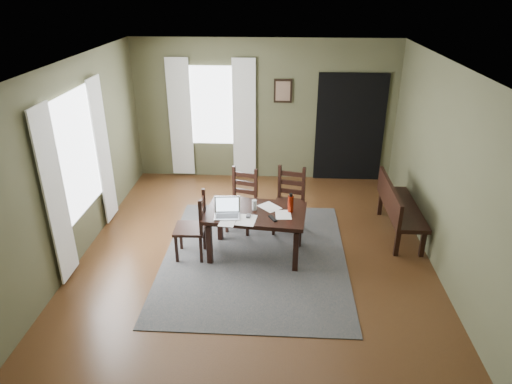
# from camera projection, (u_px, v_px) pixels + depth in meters

# --- Properties ---
(ground) EXTENTS (5.00, 6.00, 0.01)m
(ground) POSITION_uv_depth(u_px,v_px,m) (255.00, 257.00, 6.58)
(ground) COLOR #492C16
(room_shell) EXTENTS (5.02, 6.02, 2.71)m
(room_shell) POSITION_uv_depth(u_px,v_px,m) (255.00, 138.00, 5.82)
(room_shell) COLOR #4D4E33
(room_shell) RESTS_ON ground
(rug) EXTENTS (2.60, 3.20, 0.01)m
(rug) POSITION_uv_depth(u_px,v_px,m) (255.00, 257.00, 6.58)
(rug) COLOR #3B3B3B
(rug) RESTS_ON ground
(dining_table) EXTENTS (1.46, 0.96, 0.69)m
(dining_table) POSITION_uv_depth(u_px,v_px,m) (256.00, 217.00, 6.39)
(dining_table) COLOR black
(dining_table) RESTS_ON rug
(chair_end) EXTENTS (0.44, 0.44, 0.97)m
(chair_end) POSITION_uv_depth(u_px,v_px,m) (193.00, 227.00, 6.41)
(chair_end) COLOR black
(chair_end) RESTS_ON rug
(chair_back_left) EXTENTS (0.53, 0.53, 0.98)m
(chair_back_left) POSITION_uv_depth(u_px,v_px,m) (242.00, 201.00, 7.17)
(chair_back_left) COLOR black
(chair_back_left) RESTS_ON rug
(chair_back_right) EXTENTS (0.53, 0.54, 1.02)m
(chair_back_right) POSITION_uv_depth(u_px,v_px,m) (289.00, 201.00, 7.10)
(chair_back_right) COLOR black
(chair_back_right) RESTS_ON rug
(bench) EXTENTS (0.48, 1.49, 0.84)m
(bench) POSITION_uv_depth(u_px,v_px,m) (397.00, 205.00, 6.99)
(bench) COLOR black
(bench) RESTS_ON ground
(laptop) EXTENTS (0.37, 0.31, 0.24)m
(laptop) POSITION_uv_depth(u_px,v_px,m) (227.00, 211.00, 6.24)
(laptop) COLOR #B7B7BC
(laptop) RESTS_ON dining_table
(computer_mouse) EXTENTS (0.06, 0.10, 0.03)m
(computer_mouse) POSITION_uv_depth(u_px,v_px,m) (248.00, 216.00, 6.20)
(computer_mouse) COLOR #3F3F42
(computer_mouse) RESTS_ON dining_table
(tv_remote) EXTENTS (0.13, 0.18, 0.02)m
(tv_remote) POSITION_uv_depth(u_px,v_px,m) (273.00, 218.00, 6.15)
(tv_remote) COLOR black
(tv_remote) RESTS_ON dining_table
(drinking_glass) EXTENTS (0.08, 0.08, 0.15)m
(drinking_glass) POSITION_uv_depth(u_px,v_px,m) (254.00, 205.00, 6.37)
(drinking_glass) COLOR silver
(drinking_glass) RESTS_ON dining_table
(water_bottle) EXTENTS (0.08, 0.08, 0.28)m
(water_bottle) POSITION_uv_depth(u_px,v_px,m) (291.00, 203.00, 6.30)
(water_bottle) COLOR #A1210C
(water_bottle) RESTS_ON dining_table
(paper_a) EXTENTS (0.24, 0.29, 0.00)m
(paper_a) POSITION_uv_depth(u_px,v_px,m) (228.00, 222.00, 6.08)
(paper_a) COLOR white
(paper_a) RESTS_ON dining_table
(paper_c) EXTENTS (0.37, 0.37, 0.00)m
(paper_c) POSITION_uv_depth(u_px,v_px,m) (269.00, 207.00, 6.48)
(paper_c) COLOR white
(paper_c) RESTS_ON dining_table
(paper_d) EXTENTS (0.23, 0.29, 0.00)m
(paper_d) POSITION_uv_depth(u_px,v_px,m) (283.00, 215.00, 6.26)
(paper_d) COLOR white
(paper_d) RESTS_ON dining_table
(paper_e) EXTENTS (0.29, 0.36, 0.00)m
(paper_e) POSITION_uv_depth(u_px,v_px,m) (246.00, 220.00, 6.12)
(paper_e) COLOR white
(paper_e) RESTS_ON dining_table
(window_left) EXTENTS (0.01, 1.30, 1.70)m
(window_left) POSITION_uv_depth(u_px,v_px,m) (77.00, 155.00, 6.28)
(window_left) COLOR white
(window_left) RESTS_ON ground
(window_back) EXTENTS (1.00, 0.01, 1.50)m
(window_back) POSITION_uv_depth(u_px,v_px,m) (212.00, 106.00, 8.71)
(window_back) COLOR white
(window_back) RESTS_ON ground
(curtain_left_near) EXTENTS (0.03, 0.48, 2.30)m
(curtain_left_near) POSITION_uv_depth(u_px,v_px,m) (55.00, 197.00, 5.64)
(curtain_left_near) COLOR silver
(curtain_left_near) RESTS_ON ground
(curtain_left_far) EXTENTS (0.03, 0.48, 2.30)m
(curtain_left_far) POSITION_uv_depth(u_px,v_px,m) (103.00, 151.00, 7.12)
(curtain_left_far) COLOR silver
(curtain_left_far) RESTS_ON ground
(curtain_back_left) EXTENTS (0.44, 0.03, 2.30)m
(curtain_back_left) POSITION_uv_depth(u_px,v_px,m) (180.00, 118.00, 8.82)
(curtain_back_left) COLOR silver
(curtain_back_left) RESTS_ON ground
(curtain_back_right) EXTENTS (0.44, 0.03, 2.30)m
(curtain_back_right) POSITION_uv_depth(u_px,v_px,m) (244.00, 119.00, 8.75)
(curtain_back_right) COLOR silver
(curtain_back_right) RESTS_ON ground
(framed_picture) EXTENTS (0.34, 0.03, 0.44)m
(framed_picture) POSITION_uv_depth(u_px,v_px,m) (283.00, 91.00, 8.51)
(framed_picture) COLOR black
(framed_picture) RESTS_ON ground
(doorway_back) EXTENTS (1.30, 0.03, 2.10)m
(doorway_back) POSITION_uv_depth(u_px,v_px,m) (350.00, 128.00, 8.74)
(doorway_back) COLOR black
(doorway_back) RESTS_ON ground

